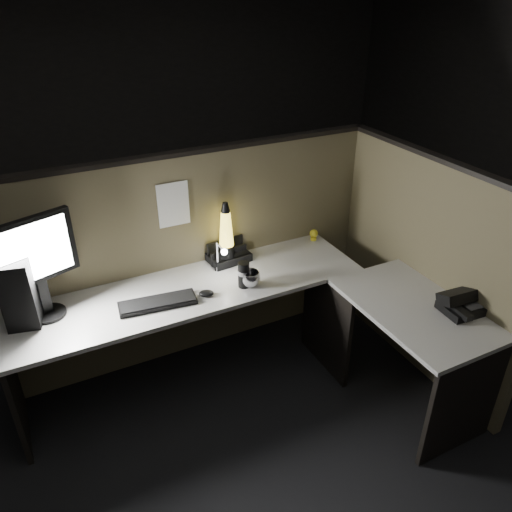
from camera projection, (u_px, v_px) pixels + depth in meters
name	position (u px, v px, depth m)	size (l,w,h in m)	color
floor	(253.00, 426.00, 3.15)	(6.00, 6.00, 0.00)	black
room_shell	(252.00, 185.00, 2.35)	(6.00, 6.00, 6.00)	silver
partition_back	(194.00, 258.00, 3.50)	(2.66, 0.06, 1.50)	brown
partition_right	(422.00, 269.00, 3.38)	(0.06, 1.66, 1.50)	brown
desk	(261.00, 323.00, 3.13)	(2.60, 1.60, 0.73)	#B9B7AF
pc_tower	(22.00, 283.00, 2.87)	(0.18, 0.39, 0.41)	black
monitor	(35.00, 259.00, 2.78)	(0.47, 0.22, 0.62)	black
keyboard	(158.00, 303.00, 3.04)	(0.47, 0.16, 0.02)	black
mouse	(206.00, 293.00, 3.11)	(0.10, 0.07, 0.04)	black
clip_lamp	(221.00, 257.00, 3.30)	(0.04, 0.17, 0.22)	white
organizer	(226.00, 252.00, 3.52)	(0.30, 0.27, 0.21)	black
lava_lamp	(226.00, 239.00, 3.39)	(0.12, 0.12, 0.46)	black
travel_mug	(244.00, 275.00, 3.18)	(0.08, 0.08, 0.17)	black
steel_mug	(250.00, 279.00, 3.20)	(0.13, 0.13, 0.10)	silver
figurine	(314.00, 234.00, 3.76)	(0.06, 0.06, 0.06)	yellow
pinned_paper	(173.00, 205.00, 3.21)	(0.21, 0.00, 0.30)	white
desk_phone	(460.00, 303.00, 2.96)	(0.24, 0.25, 0.14)	black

